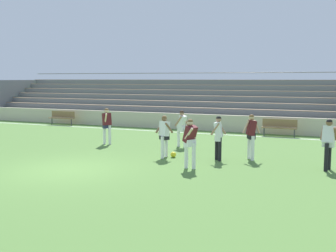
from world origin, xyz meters
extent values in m
plane|color=#517A38|center=(0.00, 0.00, 0.00)|extent=(160.00, 160.00, 0.00)
cube|color=white|center=(0.00, 10.30, 0.00)|extent=(44.00, 0.12, 0.01)
cube|color=beige|center=(0.00, 11.66, 0.48)|extent=(48.00, 0.16, 0.95)
cube|color=#897051|center=(-3.81, 12.92, 0.36)|extent=(25.72, 0.36, 0.08)
cube|color=slate|center=(-3.81, 12.72, 0.18)|extent=(25.72, 0.04, 0.36)
cube|color=#897051|center=(-3.81, 13.67, 0.73)|extent=(25.72, 0.36, 0.08)
cube|color=slate|center=(-3.81, 13.47, 0.55)|extent=(25.72, 0.04, 0.36)
cube|color=#897051|center=(-3.81, 14.41, 1.09)|extent=(25.72, 0.36, 0.08)
cube|color=slate|center=(-3.81, 14.21, 0.91)|extent=(25.72, 0.04, 0.36)
cube|color=#897051|center=(-3.81, 15.16, 1.46)|extent=(25.72, 0.36, 0.08)
cube|color=slate|center=(-3.81, 14.96, 1.28)|extent=(25.72, 0.04, 0.36)
cube|color=#897051|center=(-3.81, 15.91, 1.82)|extent=(25.72, 0.36, 0.08)
cube|color=slate|center=(-3.81, 15.71, 1.64)|extent=(25.72, 0.04, 0.36)
cube|color=#897051|center=(-3.81, 16.65, 2.19)|extent=(25.72, 0.36, 0.08)
cube|color=slate|center=(-3.81, 16.45, 2.01)|extent=(25.72, 0.04, 0.36)
cube|color=#897051|center=(-3.81, 17.40, 2.55)|extent=(25.72, 0.36, 0.08)
cube|color=slate|center=(-3.81, 17.20, 2.37)|extent=(25.72, 0.04, 0.36)
cube|color=#897051|center=(-3.81, 18.15, 2.92)|extent=(25.72, 0.36, 0.08)
cube|color=slate|center=(-3.81, 17.95, 2.73)|extent=(25.72, 0.04, 0.36)
cube|color=slate|center=(-16.57, 15.53, 1.46)|extent=(0.20, 5.59, 2.92)
cylinder|color=slate|center=(-3.81, 18.40, 3.47)|extent=(25.72, 0.06, 0.06)
cube|color=olive|center=(-8.44, 10.81, 0.45)|extent=(1.80, 0.40, 0.06)
cube|color=olive|center=(-8.44, 10.99, 0.70)|extent=(1.80, 0.05, 0.40)
cylinder|color=#47474C|center=(-9.22, 10.81, 0.23)|extent=(0.07, 0.07, 0.45)
cylinder|color=#47474C|center=(-7.66, 10.81, 0.23)|extent=(0.07, 0.07, 0.45)
cube|color=olive|center=(5.50, 10.81, 0.45)|extent=(1.80, 0.40, 0.06)
cube|color=olive|center=(5.50, 10.99, 0.70)|extent=(1.80, 0.05, 0.40)
cylinder|color=#47474C|center=(4.72, 10.81, 0.23)|extent=(0.07, 0.07, 0.45)
cylinder|color=#47474C|center=(6.28, 10.81, 0.23)|extent=(0.07, 0.07, 0.45)
cylinder|color=white|center=(2.17, 2.99, 0.42)|extent=(0.13, 0.13, 0.85)
cylinder|color=white|center=(2.18, 3.33, 0.42)|extent=(0.13, 0.13, 0.85)
cube|color=black|center=(2.18, 3.16, 0.83)|extent=(0.42, 0.35, 0.24)
cube|color=white|center=(2.18, 3.16, 1.13)|extent=(0.46, 0.42, 0.58)
cylinder|color=brown|center=(1.97, 3.18, 1.17)|extent=(0.24, 0.40, 0.43)
cylinder|color=brown|center=(2.39, 3.14, 1.17)|extent=(0.24, 0.40, 0.43)
sphere|color=brown|center=(2.18, 3.16, 1.51)|extent=(0.21, 0.21, 0.21)
sphere|color=brown|center=(2.18, 3.16, 1.53)|extent=(0.20, 0.20, 0.20)
cylinder|color=black|center=(4.16, 3.53, 0.44)|extent=(0.13, 0.13, 0.88)
cylinder|color=black|center=(4.32, 3.36, 0.44)|extent=(0.13, 0.13, 0.88)
cube|color=white|center=(4.24, 3.44, 0.86)|extent=(0.25, 0.38, 0.24)
cube|color=white|center=(4.24, 3.44, 1.16)|extent=(0.35, 0.41, 0.59)
cylinder|color=#A87A5B|center=(4.32, 3.62, 1.19)|extent=(0.36, 0.11, 0.47)
cylinder|color=#A87A5B|center=(4.16, 3.27, 1.19)|extent=(0.36, 0.11, 0.47)
sphere|color=#A87A5B|center=(4.24, 3.44, 1.54)|extent=(0.21, 0.21, 0.21)
sphere|color=black|center=(4.24, 3.44, 1.56)|extent=(0.20, 0.20, 0.20)
cylinder|color=black|center=(8.00, 3.05, 0.46)|extent=(0.13, 0.13, 0.93)
cylinder|color=black|center=(8.08, 3.40, 0.46)|extent=(0.13, 0.13, 0.93)
cube|color=white|center=(8.04, 3.23, 0.91)|extent=(0.40, 0.28, 0.24)
cube|color=white|center=(8.04, 3.23, 1.21)|extent=(0.44, 0.41, 0.60)
cylinder|color=brown|center=(7.84, 3.30, 1.25)|extent=(0.14, 0.35, 0.48)
cylinder|color=brown|center=(8.24, 3.15, 1.25)|extent=(0.14, 0.35, 0.48)
sphere|color=brown|center=(8.04, 3.23, 1.59)|extent=(0.21, 0.21, 0.21)
sphere|color=black|center=(8.04, 3.23, 1.61)|extent=(0.20, 0.20, 0.20)
cylinder|color=white|center=(2.10, 5.69, 0.42)|extent=(0.13, 0.13, 0.85)
cylinder|color=white|center=(1.75, 5.81, 0.42)|extent=(0.13, 0.13, 0.85)
cube|color=white|center=(1.93, 5.75, 0.83)|extent=(0.25, 0.38, 0.24)
cube|color=white|center=(1.93, 5.75, 1.13)|extent=(0.38, 0.41, 0.60)
cylinder|color=#A87A5B|center=(1.82, 5.56, 1.16)|extent=(0.36, 0.11, 0.47)
cylinder|color=#A87A5B|center=(2.03, 5.94, 1.16)|extent=(0.36, 0.11, 0.47)
sphere|color=#A87A5B|center=(1.93, 5.75, 1.51)|extent=(0.21, 0.21, 0.21)
sphere|color=black|center=(1.93, 5.75, 1.53)|extent=(0.20, 0.20, 0.20)
cylinder|color=white|center=(-1.67, 5.08, 0.45)|extent=(0.13, 0.13, 0.90)
cylinder|color=white|center=(-1.40, 5.11, 0.45)|extent=(0.13, 0.13, 0.90)
cube|color=#232847|center=(-1.53, 5.09, 0.88)|extent=(0.40, 0.42, 0.24)
cube|color=#56191E|center=(-1.53, 5.09, 1.18)|extent=(0.47, 0.49, 0.59)
cylinder|color=beige|center=(-1.58, 5.28, 1.21)|extent=(0.27, 0.24, 0.51)
cylinder|color=beige|center=(-1.48, 4.90, 1.21)|extent=(0.27, 0.24, 0.51)
sphere|color=beige|center=(-1.53, 5.09, 1.56)|extent=(0.21, 0.21, 0.21)
sphere|color=brown|center=(-1.53, 5.09, 1.58)|extent=(0.20, 0.20, 0.20)
cylinder|color=white|center=(5.42, 3.93, 0.46)|extent=(0.13, 0.13, 0.93)
cylinder|color=white|center=(5.23, 4.22, 0.46)|extent=(0.13, 0.13, 0.93)
cube|color=black|center=(5.33, 4.07, 0.91)|extent=(0.37, 0.42, 0.24)
cube|color=#56191E|center=(5.33, 4.07, 1.21)|extent=(0.46, 0.48, 0.59)
cylinder|color=#D6A884|center=(5.14, 3.98, 1.24)|extent=(0.27, 0.20, 0.51)
cylinder|color=#D6A884|center=(5.52, 4.17, 1.24)|extent=(0.27, 0.20, 0.51)
sphere|color=#D6A884|center=(5.33, 4.07, 1.59)|extent=(0.21, 0.21, 0.21)
sphere|color=brown|center=(5.33, 4.07, 1.61)|extent=(0.20, 0.20, 0.20)
cylinder|color=white|center=(3.87, 1.73, 0.45)|extent=(0.13, 0.13, 0.90)
cylinder|color=white|center=(3.59, 1.74, 0.45)|extent=(0.13, 0.13, 0.90)
cube|color=white|center=(3.73, 1.74, 0.88)|extent=(0.37, 0.42, 0.24)
cube|color=#56191E|center=(3.73, 1.74, 1.18)|extent=(0.53, 0.53, 0.60)
cylinder|color=beige|center=(3.75, 1.54, 1.22)|extent=(0.39, 0.27, 0.44)
cylinder|color=beige|center=(3.71, 1.93, 1.22)|extent=(0.39, 0.27, 0.44)
sphere|color=beige|center=(3.73, 1.74, 1.57)|extent=(0.21, 0.21, 0.21)
sphere|color=brown|center=(3.73, 1.74, 1.59)|extent=(0.20, 0.20, 0.20)
sphere|color=yellow|center=(2.48, 3.33, 0.11)|extent=(0.22, 0.22, 0.22)
camera|label=1|loc=(8.21, -11.01, 3.03)|focal=43.36mm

